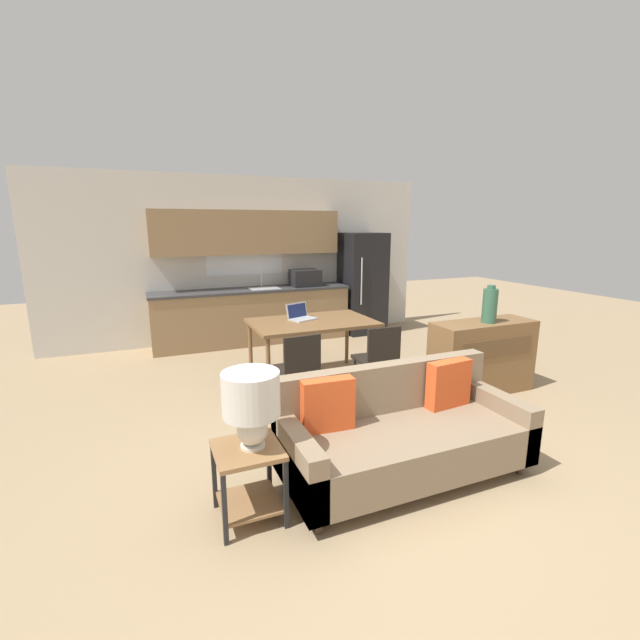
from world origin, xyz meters
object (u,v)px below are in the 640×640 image
Objects in this scene: dining_table at (312,326)px; dining_chair_near_right at (378,357)px; table_lamp at (251,401)px; side_table at (248,471)px; laptop at (300,315)px; couch at (400,432)px; dining_chair_near_left at (298,367)px; vase at (490,305)px; credenza at (482,357)px; refrigerator at (362,283)px.

dining_chair_near_right reaches higher than dining_table.
table_lamp is at bearing 41.23° from dining_chair_near_right.
laptop is (1.26, 2.42, 0.47)m from side_table.
couch is at bearing 4.19° from table_lamp.
side_table is 1.73m from dining_chair_near_left.
dining_chair_near_left is at bearing -132.85° from laptop.
vase reaches higher than side_table.
side_table is at bearing 40.65° from dining_chair_near_right.
dining_chair_near_left reaches higher than dining_table.
table_lamp is at bearing 57.68° from dining_chair_near_left.
couch is at bearing -150.61° from vase.
couch is 1.44m from dining_chair_near_left.
vase reaches higher than dining_chair_near_left.
dining_table is 1.21× the size of credenza.
refrigerator is 4.60m from couch.
laptop is at bearing -56.98° from dining_chair_near_right.
dining_chair_near_left is at bearing 171.44° from credenza.
refrigerator is 3.50× the size of table_lamp.
side_table is at bearing -159.97° from vase.
dining_chair_near_left is 2.16× the size of laptop.
refrigerator is 4.19× the size of vase.
side_table is 0.49m from table_lamp.
vase is at bearing 29.39° from couch.
refrigerator is at bearing -131.58° from dining_chair_near_left.
refrigerator is at bearing 53.76° from side_table.
couch is 2.28× the size of dining_chair_near_left.
refrigerator is 4.57× the size of laptop.
dining_chair_near_right is (0.95, -0.01, 0.00)m from dining_chair_near_left.
refrigerator reaches higher than laptop.
table_lamp is 1.31× the size of laptop.
couch is 2.28× the size of dining_chair_near_right.
table_lamp is (-1.32, -2.27, 0.13)m from dining_table.
credenza reaches higher than side_table.
refrigerator is at bearing 23.50° from laptop.
refrigerator is 3.14m from vase.
dining_chair_near_right is at bearing 38.71° from side_table.
table_lamp is (0.04, 0.00, 0.49)m from side_table.
refrigerator is at bearing 48.38° from dining_table.
couch is 4.91× the size of laptop.
refrigerator is 2.12× the size of dining_chair_near_right.
refrigerator reaches higher than side_table.
side_table is 0.61× the size of dining_chair_near_right.
dining_chair_near_left is at bearing -121.09° from dining_table.
table_lamp is at bearing -125.91° from refrigerator.
dining_table is 0.78× the size of couch.
vase is at bearing 165.58° from dining_chair_near_right.
dining_chair_near_right is at bearing 176.60° from dining_chair_near_left.
dining_chair_near_left is (-2.23, -2.77, -0.42)m from refrigerator.
vase is at bearing -75.85° from credenza.
dining_table reaches higher than side_table.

